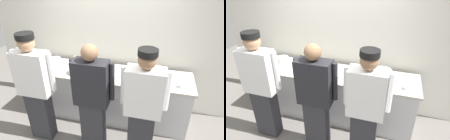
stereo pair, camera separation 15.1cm
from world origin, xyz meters
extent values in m
plane|color=slate|center=(0.00, 0.00, 0.00)|extent=(9.00, 9.00, 0.00)
cube|color=silver|center=(0.00, 0.86, 1.34)|extent=(4.62, 0.10, 2.68)
cube|color=silver|center=(0.00, 0.38, 0.43)|extent=(2.89, 0.65, 0.86)
cube|color=#B7B2A8|center=(0.00, 0.38, 0.88)|extent=(2.94, 0.71, 0.04)
cube|color=#2D2D33|center=(-0.83, -0.37, 0.42)|extent=(0.35, 0.20, 0.84)
cube|color=white|center=(-0.83, -0.37, 1.17)|extent=(0.49, 0.24, 0.66)
cylinder|color=white|center=(-1.11, -0.33, 1.20)|extent=(0.07, 0.07, 0.56)
cylinder|color=white|center=(-0.55, -0.33, 1.20)|extent=(0.07, 0.07, 0.56)
sphere|color=tan|center=(-0.83, -0.37, 1.62)|extent=(0.23, 0.23, 0.23)
cylinder|color=black|center=(-0.83, -0.37, 1.71)|extent=(0.24, 0.24, 0.08)
cube|color=#2D2D33|center=(0.04, -0.36, 0.41)|extent=(0.34, 0.20, 0.81)
cube|color=#232328|center=(0.04, -0.36, 1.13)|extent=(0.47, 0.24, 0.64)
cylinder|color=#232328|center=(-0.23, -0.32, 1.17)|extent=(0.07, 0.07, 0.55)
cylinder|color=#232328|center=(0.32, -0.32, 1.17)|extent=(0.07, 0.07, 0.55)
sphere|color=#8C6647|center=(0.04, -0.36, 1.57)|extent=(0.22, 0.22, 0.22)
cube|color=#2D2D33|center=(0.75, -0.41, 0.41)|extent=(0.34, 0.20, 0.81)
cube|color=white|center=(0.75, -0.41, 1.13)|extent=(0.47, 0.24, 0.64)
cylinder|color=white|center=(0.48, -0.37, 1.16)|extent=(0.07, 0.07, 0.55)
cylinder|color=white|center=(1.02, -0.37, 1.16)|extent=(0.07, 0.07, 0.55)
sphere|color=#8C6647|center=(0.75, -0.41, 1.57)|extent=(0.22, 0.22, 0.22)
cylinder|color=black|center=(0.75, -0.41, 1.66)|extent=(0.23, 0.23, 0.08)
cylinder|color=white|center=(-0.45, 0.23, 0.91)|extent=(0.25, 0.25, 0.01)
cylinder|color=white|center=(-0.45, 0.23, 0.92)|extent=(0.25, 0.25, 0.01)
cylinder|color=white|center=(-0.45, 0.23, 0.93)|extent=(0.25, 0.25, 0.01)
cylinder|color=white|center=(-0.45, 0.23, 0.95)|extent=(0.25, 0.25, 0.01)
cylinder|color=white|center=(-0.45, 0.23, 0.96)|extent=(0.25, 0.25, 0.01)
cylinder|color=white|center=(-0.45, 0.23, 0.97)|extent=(0.25, 0.25, 0.01)
cylinder|color=white|center=(-0.45, 0.23, 0.98)|extent=(0.25, 0.25, 0.01)
cylinder|color=white|center=(-0.99, 0.50, 0.91)|extent=(0.21, 0.21, 0.01)
cylinder|color=white|center=(-0.99, 0.50, 0.92)|extent=(0.21, 0.21, 0.01)
cylinder|color=white|center=(-0.99, 0.50, 0.93)|extent=(0.21, 0.21, 0.01)
cylinder|color=white|center=(-0.99, 0.50, 0.95)|extent=(0.21, 0.21, 0.01)
cylinder|color=white|center=(-0.99, 0.50, 0.96)|extent=(0.21, 0.21, 0.01)
cylinder|color=white|center=(-0.99, 0.50, 0.97)|extent=(0.21, 0.21, 0.01)
cylinder|color=white|center=(-0.99, 0.50, 0.98)|extent=(0.21, 0.21, 0.01)
cylinder|color=white|center=(-0.99, 0.50, 0.99)|extent=(0.21, 0.21, 0.01)
cylinder|color=#B7BABF|center=(0.86, 0.48, 0.96)|extent=(0.32, 0.32, 0.12)
cube|color=#B7BABF|center=(-0.04, 0.37, 0.92)|extent=(0.54, 0.33, 0.02)
cylinder|color=#E5E066|center=(-0.58, 0.53, 0.98)|extent=(0.06, 0.06, 0.16)
cone|color=#E5E066|center=(-0.58, 0.53, 1.08)|extent=(0.05, 0.05, 0.04)
cylinder|color=orange|center=(-0.46, 0.50, 0.98)|extent=(0.05, 0.05, 0.16)
cone|color=orange|center=(-0.46, 0.50, 1.08)|extent=(0.05, 0.05, 0.04)
cylinder|color=white|center=(1.25, 0.21, 0.93)|extent=(0.09, 0.09, 0.04)
cylinder|color=red|center=(1.25, 0.21, 0.94)|extent=(0.07, 0.07, 0.01)
cylinder|color=white|center=(0.49, 0.20, 0.93)|extent=(0.09, 0.09, 0.04)
cylinder|color=#5B932D|center=(0.49, 0.20, 0.94)|extent=(0.07, 0.07, 0.01)
cylinder|color=white|center=(1.10, 0.39, 0.93)|extent=(0.09, 0.09, 0.05)
cylinder|color=orange|center=(1.10, 0.39, 0.94)|extent=(0.08, 0.08, 0.01)
camera|label=1|loc=(0.85, -2.42, 2.49)|focal=31.19mm
camera|label=2|loc=(0.99, -2.38, 2.49)|focal=31.19mm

